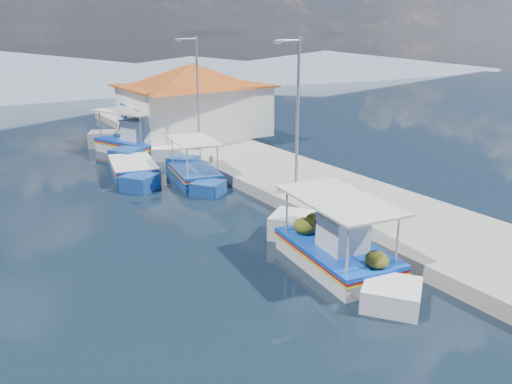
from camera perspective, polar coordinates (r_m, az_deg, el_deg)
ground at (r=17.13m, az=-4.12°, el=-5.35°), size 160.00×160.00×0.00m
quay at (r=24.81m, az=1.45°, el=2.49°), size 5.00×44.00×0.50m
bollards at (r=23.02m, az=-1.90°, el=2.34°), size 0.20×17.20×0.30m
main_caique at (r=15.26m, az=8.80°, el=-6.61°), size 2.62×7.06×2.34m
caique_green_canopy at (r=23.78m, az=-6.97°, el=1.91°), size 2.38×5.85×2.22m
caique_blue_hull at (r=25.18m, az=-13.70°, el=2.37°), size 2.76×6.44×1.17m
caique_far at (r=30.48m, az=-13.56°, el=5.28°), size 4.06×7.16×2.69m
harbor_building at (r=32.24m, az=-7.00°, el=10.37°), size 10.49×10.49×4.40m
lamp_post_near at (r=20.09m, az=4.49°, el=9.42°), size 1.21×0.14×6.00m
lamp_post_far at (r=27.81m, az=-6.73°, el=11.53°), size 1.21×0.14×6.00m
mountain_ridge at (r=71.54m, az=-21.14°, el=12.51°), size 171.40×96.00×5.50m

